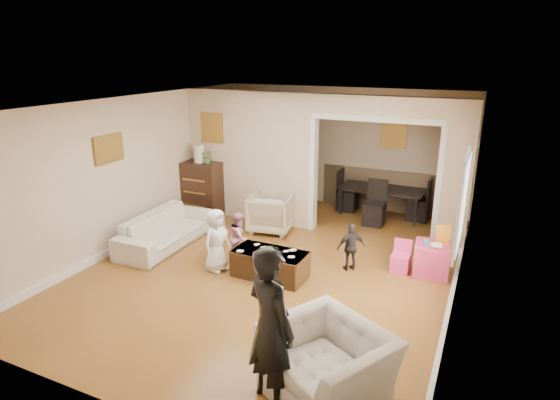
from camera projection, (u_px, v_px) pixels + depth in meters
The scene contains 27 objects.
floor at pixel (275, 265), 7.54m from camera, with size 7.00×7.00×0.00m, color #975E27.
partition_left at pixel (251, 157), 9.25m from camera, with size 2.75×0.18×2.60m, color #C3AF8F.
partition_right at pixel (455, 178), 7.71m from camera, with size 0.55×0.18×2.60m, color #C3AF8F.
partition_header at pixel (378, 106), 7.91m from camera, with size 2.22×0.18×0.35m, color #C3AF8F.
window_pane at pixel (463, 203), 5.63m from camera, with size 0.03×0.95×1.10m, color white.
framed_art_partition at pixel (212, 128), 9.32m from camera, with size 0.45×0.03×0.55m, color brown.
framed_art_sofa_wall at pixel (109, 149), 7.55m from camera, with size 0.03×0.55×0.40m, color brown.
framed_art_alcove at pixel (394, 133), 9.55m from camera, with size 0.45×0.03×0.55m, color brown.
sofa at pixel (166, 229), 8.24m from camera, with size 2.01×0.79×0.59m, color white.
armchair_back at pixel (271, 213), 8.87m from camera, with size 0.78×0.80×0.73m, color tan.
armchair_front at pixel (328, 365), 4.55m from camera, with size 1.14×1.00×0.74m, color white.
dresser at pixel (201, 190), 9.60m from camera, with size 0.84×0.47×1.16m, color black.
table_lamp at pixel (199, 154), 9.37m from camera, with size 0.22×0.22×0.36m, color beige.
potted_plant at pixel (208, 156), 9.30m from camera, with size 0.25×0.22×0.28m, color #507E38.
coffee_table at pixel (270, 264), 7.08m from camera, with size 1.11×0.56×0.42m, color #362011.
coffee_cup at pixel (274, 251), 6.92m from camera, with size 0.10×0.10×0.09m, color silver.
play_table at pixel (431, 259), 7.16m from camera, with size 0.52×0.52×0.50m, color #DA396E.
cereal_box at pixel (443, 234), 7.07m from camera, with size 0.20×0.07×0.30m, color yellow.
cyan_cup at pixel (426, 242), 7.06m from camera, with size 0.08×0.08×0.08m, color #26B3C1.
toy_block at pixel (426, 239), 7.22m from camera, with size 0.08×0.06×0.05m, color red.
play_bowl at pixel (436, 246), 6.95m from camera, with size 0.20×0.20×0.05m, color white.
dining_table at pixel (382, 201), 9.76m from camera, with size 1.73×0.96×0.61m, color black.
adult_person at pixel (270, 327), 4.37m from camera, with size 0.61×0.40×1.66m, color black.
child_kneel_a at pixel (217, 240), 7.20m from camera, with size 0.50×0.32×1.02m, color white.
child_kneel_b at pixel (239, 237), 7.55m from camera, with size 0.41×0.32×0.85m, color #CB7F96.
child_toddler at pixel (351, 247), 7.25m from camera, with size 0.45×0.19×0.78m, color black.
craft_papers at pixel (271, 250), 7.07m from camera, with size 0.90×0.48×0.00m.
Camera 1 is at (2.95, -6.19, 3.31)m, focal length 29.71 mm.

